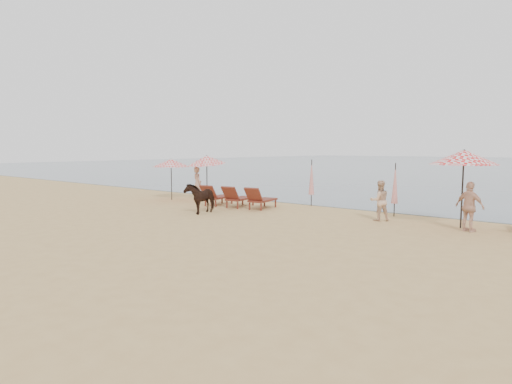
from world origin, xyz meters
The scene contains 11 objects.
ground centered at (0.00, 0.00, 0.00)m, with size 120.00×120.00×0.00m, color tan.
lounger_cluster_left centered at (-2.90, 7.17, 0.50)m, with size 3.52×2.40×0.72m.
umbrella_open_left_a centered at (-7.74, 7.20, 2.04)m, with size 1.99×1.99×2.27m.
umbrella_open_left_b centered at (-5.97, 8.19, 2.21)m, with size 2.00×2.04×2.55m.
umbrella_open_right centered at (6.88, 8.06, 2.51)m, with size 2.29×2.29×2.79m.
umbrella_closed_left centered at (-0.44, 9.92, 1.41)m, with size 0.28×0.28×2.29m.
umbrella_closed_right centered at (4.02, 9.22, 1.37)m, with size 0.27×0.27×2.22m.
cow centered at (-2.98, 4.83, 0.67)m, with size 0.73×1.60×1.35m, color black.
beachgoer_left centered at (-6.37, 7.86, 0.92)m, with size 0.67×0.44×1.84m, color tan.
beachgoer_right_a centered at (3.97, 7.79, 0.79)m, with size 0.77×0.60×1.59m, color tan.
beachgoer_right_b centered at (7.25, 7.54, 0.86)m, with size 1.00×0.42×1.71m, color #D8A487.
Camera 1 is at (10.57, -8.19, 2.82)m, focal length 30.00 mm.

